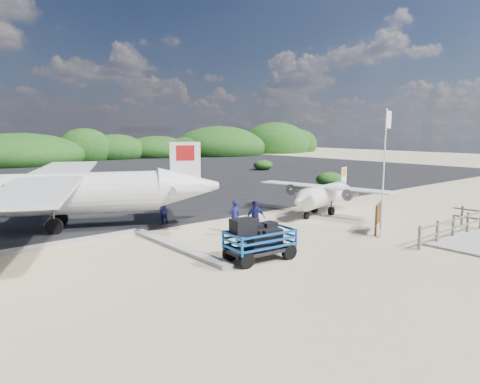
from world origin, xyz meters
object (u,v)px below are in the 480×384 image
(crew_c, at_px, (255,218))
(aircraft_large, at_px, (237,177))
(signboard, at_px, (378,232))
(crew_a, at_px, (235,217))
(crew_b, at_px, (161,210))
(baggage_cart, at_px, (260,260))
(flagpole, at_px, (381,238))

(crew_c, xyz_separation_m, aircraft_large, (15.07, 19.76, -0.83))
(signboard, relative_size, crew_a, 1.11)
(crew_b, xyz_separation_m, aircraft_large, (17.18, 14.85, -0.75))
(baggage_cart, bearing_deg, signboard, 3.19)
(crew_a, distance_m, crew_b, 4.28)
(crew_b, xyz_separation_m, crew_c, (2.11, -4.90, 0.07))
(signboard, height_order, crew_c, crew_c)
(flagpole, xyz_separation_m, crew_b, (-6.29, 8.76, 0.75))
(aircraft_large, bearing_deg, crew_b, 65.38)
(crew_a, relative_size, crew_b, 1.06)
(baggage_cart, height_order, crew_a, crew_a)
(baggage_cart, height_order, crew_c, crew_c)
(signboard, distance_m, crew_a, 6.88)
(baggage_cart, relative_size, signboard, 1.54)
(crew_a, bearing_deg, flagpole, 138.61)
(signboard, xyz_separation_m, crew_b, (-7.06, 8.15, 0.75))
(crew_a, xyz_separation_m, aircraft_large, (15.52, 18.79, -0.80))
(crew_c, bearing_deg, baggage_cart, 65.79)
(flagpole, relative_size, crew_b, 3.84)
(crew_c, bearing_deg, aircraft_large, -112.62)
(signboard, height_order, crew_b, crew_b)
(flagpole, bearing_deg, crew_a, 133.79)
(crew_b, bearing_deg, signboard, 110.47)
(baggage_cart, xyz_separation_m, flagpole, (6.50, -0.99, 0.00))
(flagpole, relative_size, aircraft_large, 0.32)
(baggage_cart, distance_m, crew_b, 7.82)
(baggage_cart, distance_m, crew_c, 3.79)
(crew_a, relative_size, crew_c, 0.97)
(aircraft_large, bearing_deg, crew_c, 77.20)
(crew_b, bearing_deg, baggage_cart, 68.02)
(signboard, height_order, aircraft_large, aircraft_large)
(signboard, xyz_separation_m, aircraft_large, (10.12, 23.00, 0.00))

